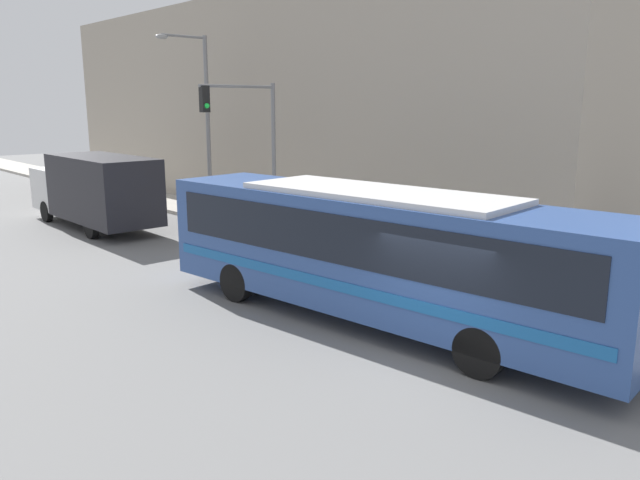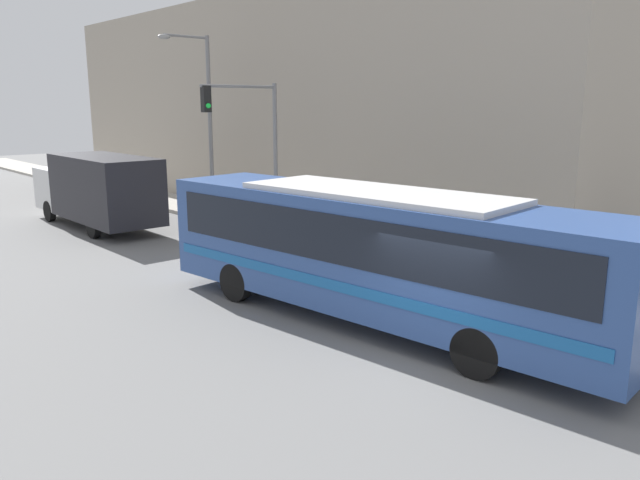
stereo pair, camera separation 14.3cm
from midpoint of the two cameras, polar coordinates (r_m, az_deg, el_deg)
ground_plane at (r=12.92m, az=11.14°, el=-10.78°), size 120.00×120.00×0.00m
sidewalk at (r=31.55m, az=-11.92°, el=3.07°), size 2.78×70.00×0.16m
building_facade at (r=31.78m, az=-3.22°, el=12.21°), size 6.00×33.51×9.92m
city_bus at (r=14.31m, az=5.32°, el=-0.67°), size 3.61×12.02×3.14m
delivery_truck at (r=27.21m, az=-19.59°, el=4.48°), size 2.39×8.10×2.99m
fire_hydrant at (r=19.04m, az=10.44°, el=-1.51°), size 0.25×0.34×0.74m
traffic_light_pole at (r=23.51m, az=-6.07°, el=9.79°), size 3.28×0.35×5.62m
parking_meter at (r=22.70m, az=-0.73°, el=2.43°), size 0.14×0.14×1.42m
street_lamp at (r=27.94m, az=-10.41°, el=11.44°), size 2.39×0.28×7.69m
pedestrian_near_corner at (r=22.68m, az=2.16°, el=2.22°), size 0.34×0.34×1.72m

